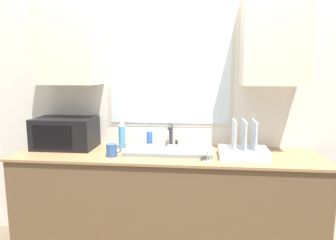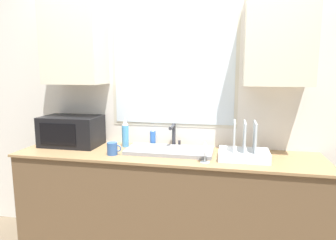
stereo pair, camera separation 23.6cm
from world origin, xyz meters
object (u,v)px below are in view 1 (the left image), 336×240
mug_near_sink (112,150)px  dish_rack (243,149)px  wine_glass (207,146)px  microwave (65,133)px  spray_bottle (122,134)px  faucet (171,133)px  soap_bottle (149,138)px

mug_near_sink → dish_rack: bearing=4.7°
wine_glass → microwave: bearing=167.5°
spray_bottle → wine_glass: bearing=-23.9°
faucet → dish_rack: size_ratio=0.56×
microwave → dish_rack: dish_rack is taller
faucet → soap_bottle: 0.21m
wine_glass → mug_near_sink: bearing=176.0°
microwave → spray_bottle: (0.49, 0.05, -0.01)m
dish_rack → mug_near_sink: dish_rack is taller
microwave → wine_glass: 1.25m
faucet → spray_bottle: size_ratio=0.81×
dish_rack → spray_bottle: (-1.01, 0.19, 0.06)m
faucet → mug_near_sink: (-0.44, -0.33, -0.08)m
spray_bottle → mug_near_sink: bearing=-92.5°
microwave → spray_bottle: microwave is taller
microwave → spray_bottle: size_ratio=1.97×
microwave → mug_near_sink: bearing=-24.6°
microwave → soap_bottle: (0.71, 0.15, -0.06)m
faucet → spray_bottle: spray_bottle is taller
microwave → wine_glass: bearing=-12.5°
mug_near_sink → wine_glass: 0.75m
microwave → dish_rack: size_ratio=1.37×
spray_bottle → mug_near_sink: size_ratio=2.20×
soap_bottle → wine_glass: bearing=-39.6°
dish_rack → faucet: bearing=157.5°
microwave → soap_bottle: 0.73m
spray_bottle → mug_near_sink: 0.28m
soap_bottle → mug_near_sink: soap_bottle is taller
mug_near_sink → wine_glass: bearing=-4.0°
microwave → spray_bottle: 0.49m
faucet → mug_near_sink: faucet is taller
dish_rack → soap_bottle: size_ratio=2.34×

